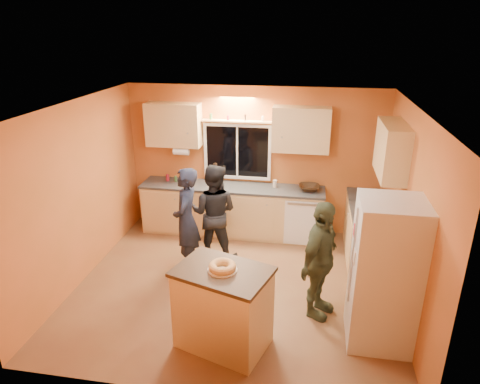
% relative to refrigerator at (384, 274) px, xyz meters
% --- Properties ---
extents(ground, '(4.50, 4.50, 0.00)m').
position_rel_refrigerator_xyz_m(ground, '(-1.89, 0.80, -0.90)').
color(ground, brown).
rests_on(ground, ground).
extents(room_shell, '(4.54, 4.04, 2.61)m').
position_rel_refrigerator_xyz_m(room_shell, '(-1.77, 1.21, 0.72)').
color(room_shell, '#CB6834').
rests_on(room_shell, ground).
extents(back_counter, '(4.23, 0.62, 0.90)m').
position_rel_refrigerator_xyz_m(back_counter, '(-1.88, 2.50, -0.45)').
color(back_counter, tan).
rests_on(back_counter, ground).
extents(right_counter, '(0.62, 1.84, 0.90)m').
position_rel_refrigerator_xyz_m(right_counter, '(0.06, 1.30, -0.45)').
color(right_counter, tan).
rests_on(right_counter, ground).
extents(refrigerator, '(0.72, 0.70, 1.80)m').
position_rel_refrigerator_xyz_m(refrigerator, '(0.00, 0.00, 0.00)').
color(refrigerator, silver).
rests_on(refrigerator, ground).
extents(island, '(1.21, 1.00, 1.01)m').
position_rel_refrigerator_xyz_m(island, '(-1.80, -0.39, -0.39)').
color(island, tan).
rests_on(island, ground).
extents(bundt_pastry, '(0.31, 0.31, 0.09)m').
position_rel_refrigerator_xyz_m(bundt_pastry, '(-1.80, -0.39, 0.15)').
color(bundt_pastry, tan).
rests_on(bundt_pastry, island).
extents(person_left, '(0.43, 0.62, 1.63)m').
position_rel_refrigerator_xyz_m(person_left, '(-2.69, 1.18, -0.08)').
color(person_left, black).
rests_on(person_left, ground).
extents(person_center, '(0.80, 0.64, 1.58)m').
position_rel_refrigerator_xyz_m(person_center, '(-2.36, 1.59, -0.11)').
color(person_center, black).
rests_on(person_center, ground).
extents(person_right, '(0.73, 1.00, 1.58)m').
position_rel_refrigerator_xyz_m(person_right, '(-0.72, 0.37, -0.11)').
color(person_right, '#313723').
rests_on(person_right, ground).
extents(mixing_bowl, '(0.38, 0.38, 0.09)m').
position_rel_refrigerator_xyz_m(mixing_bowl, '(-0.90, 2.53, 0.04)').
color(mixing_bowl, black).
rests_on(mixing_bowl, back_counter).
extents(utensil_crock, '(0.14, 0.14, 0.17)m').
position_rel_refrigerator_xyz_m(utensil_crock, '(-2.53, 2.49, 0.09)').
color(utensil_crock, beige).
rests_on(utensil_crock, back_counter).
extents(potted_plant, '(0.30, 0.27, 0.32)m').
position_rel_refrigerator_xyz_m(potted_plant, '(-0.00, 0.50, 0.16)').
color(potted_plant, gray).
rests_on(potted_plant, right_counter).
extents(red_box, '(0.18, 0.15, 0.07)m').
position_rel_refrigerator_xyz_m(red_box, '(0.12, 2.10, 0.04)').
color(red_box, '#AA1A2B').
rests_on(red_box, right_counter).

